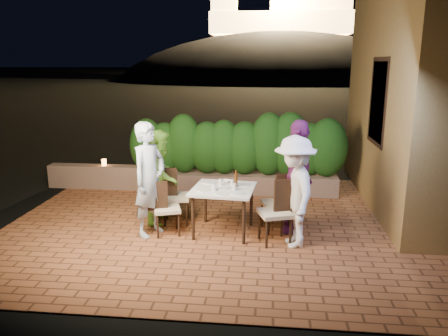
# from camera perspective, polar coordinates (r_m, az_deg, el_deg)

# --- Properties ---
(ground) EXTENTS (400.00, 400.00, 0.00)m
(ground) POSITION_cam_1_polar(r_m,az_deg,el_deg) (7.16, -1.53, -8.53)
(ground) COLOR black
(ground) RESTS_ON ground
(terrace_floor) EXTENTS (7.00, 6.00, 0.15)m
(terrace_floor) POSITION_cam_1_polar(r_m,az_deg,el_deg) (7.65, -1.03, -7.50)
(terrace_floor) COLOR brown
(terrace_floor) RESTS_ON ground
(building_wall) EXTENTS (1.60, 5.00, 5.00)m
(building_wall) POSITION_cam_1_polar(r_m,az_deg,el_deg) (8.99, 24.12, 11.33)
(building_wall) COLOR #A27C40
(building_wall) RESTS_ON ground
(window_pane) EXTENTS (0.08, 1.00, 1.40)m
(window_pane) POSITION_cam_1_polar(r_m,az_deg,el_deg) (8.33, 19.66, 8.17)
(window_pane) COLOR black
(window_pane) RESTS_ON building_wall
(window_frame) EXTENTS (0.06, 1.15, 1.55)m
(window_frame) POSITION_cam_1_polar(r_m,az_deg,el_deg) (8.33, 19.60, 8.17)
(window_frame) COLOR black
(window_frame) RESTS_ON building_wall
(planter) EXTENTS (4.20, 0.55, 0.40)m
(planter) POSITION_cam_1_polar(r_m,az_deg,el_deg) (9.24, 1.57, -1.93)
(planter) COLOR brown
(planter) RESTS_ON ground
(hedge) EXTENTS (4.00, 0.70, 1.10)m
(hedge) POSITION_cam_1_polar(r_m,az_deg,el_deg) (9.07, 1.60, 2.64)
(hedge) COLOR #174111
(hedge) RESTS_ON planter
(parapet) EXTENTS (2.20, 0.30, 0.50)m
(parapet) POSITION_cam_1_polar(r_m,az_deg,el_deg) (9.91, -15.99, -1.08)
(parapet) COLOR brown
(parapet) RESTS_ON ground
(hill) EXTENTS (52.00, 40.00, 22.00)m
(hill) POSITION_cam_1_polar(r_m,az_deg,el_deg) (66.92, 7.05, 7.90)
(hill) COLOR black
(hill) RESTS_ON ground
(fortress) EXTENTS (26.00, 8.00, 8.00)m
(fortress) POSITION_cam_1_polar(r_m,az_deg,el_deg) (67.04, 7.44, 20.32)
(fortress) COLOR #FFCC7A
(fortress) RESTS_ON hill
(dining_table) EXTENTS (1.04, 1.04, 0.75)m
(dining_table) POSITION_cam_1_polar(r_m,az_deg,el_deg) (7.02, -0.09, -5.55)
(dining_table) COLOR white
(dining_table) RESTS_ON ground
(plate_nw) EXTENTS (0.21, 0.21, 0.01)m
(plate_nw) POSITION_cam_1_polar(r_m,az_deg,el_deg) (6.77, -2.73, -2.91)
(plate_nw) COLOR white
(plate_nw) RESTS_ON dining_table
(plate_sw) EXTENTS (0.24, 0.24, 0.01)m
(plate_sw) POSITION_cam_1_polar(r_m,az_deg,el_deg) (7.20, -1.99, -1.87)
(plate_sw) COLOR white
(plate_sw) RESTS_ON dining_table
(plate_ne) EXTENTS (0.25, 0.25, 0.01)m
(plate_ne) POSITION_cam_1_polar(r_m,az_deg,el_deg) (6.63, 1.67, -3.27)
(plate_ne) COLOR white
(plate_ne) RESTS_ON dining_table
(plate_se) EXTENTS (0.21, 0.21, 0.01)m
(plate_se) POSITION_cam_1_polar(r_m,az_deg,el_deg) (7.07, 2.45, -2.20)
(plate_se) COLOR white
(plate_se) RESTS_ON dining_table
(plate_centre) EXTENTS (0.25, 0.25, 0.01)m
(plate_centre) POSITION_cam_1_polar(r_m,az_deg,el_deg) (6.88, -0.38, -2.62)
(plate_centre) COLOR white
(plate_centre) RESTS_ON dining_table
(plate_front) EXTENTS (0.23, 0.23, 0.01)m
(plate_front) POSITION_cam_1_polar(r_m,az_deg,el_deg) (6.60, -0.30, -3.34)
(plate_front) COLOR white
(plate_front) RESTS_ON dining_table
(glass_nw) EXTENTS (0.07, 0.07, 0.11)m
(glass_nw) POSITION_cam_1_polar(r_m,az_deg,el_deg) (6.74, -1.28, -2.54)
(glass_nw) COLOR silver
(glass_nw) RESTS_ON dining_table
(glass_sw) EXTENTS (0.06, 0.06, 0.10)m
(glass_sw) POSITION_cam_1_polar(r_m,az_deg,el_deg) (7.05, -0.47, -1.84)
(glass_sw) COLOR silver
(glass_sw) RESTS_ON dining_table
(glass_ne) EXTENTS (0.06, 0.06, 0.11)m
(glass_ne) POSITION_cam_1_polar(r_m,az_deg,el_deg) (6.79, 1.34, -2.45)
(glass_ne) COLOR silver
(glass_ne) RESTS_ON dining_table
(glass_se) EXTENTS (0.06, 0.06, 0.10)m
(glass_se) POSITION_cam_1_polar(r_m,az_deg,el_deg) (7.02, 1.09, -1.90)
(glass_se) COLOR silver
(glass_se) RESTS_ON dining_table
(beer_bottle) EXTENTS (0.05, 0.05, 0.28)m
(beer_bottle) POSITION_cam_1_polar(r_m,az_deg,el_deg) (6.92, 1.56, -1.39)
(beer_bottle) COLOR #49270C
(beer_bottle) RESTS_ON dining_table
(bowl) EXTENTS (0.20, 0.20, 0.04)m
(bowl) POSITION_cam_1_polar(r_m,az_deg,el_deg) (7.22, 0.25, -1.73)
(bowl) COLOR white
(bowl) RESTS_ON dining_table
(chair_left_front) EXTENTS (0.51, 0.51, 0.88)m
(chair_left_front) POSITION_cam_1_polar(r_m,az_deg,el_deg) (7.01, -7.47, -5.17)
(chair_left_front) COLOR black
(chair_left_front) RESTS_ON ground
(chair_left_back) EXTENTS (0.50, 0.50, 0.96)m
(chair_left_back) POSITION_cam_1_polar(r_m,az_deg,el_deg) (7.46, -6.27, -3.60)
(chair_left_back) COLOR black
(chair_left_back) RESTS_ON ground
(chair_right_front) EXTENTS (0.58, 0.58, 0.98)m
(chair_right_front) POSITION_cam_1_polar(r_m,az_deg,el_deg) (6.65, 6.68, -5.69)
(chair_right_front) COLOR black
(chair_right_front) RESTS_ON ground
(chair_right_back) EXTENTS (0.55, 0.55, 0.94)m
(chair_right_back) POSITION_cam_1_polar(r_m,az_deg,el_deg) (7.14, 6.85, -4.49)
(chair_right_back) COLOR black
(chair_right_back) RESTS_ON ground
(diner_blue) EXTENTS (0.67, 0.78, 1.81)m
(diner_blue) POSITION_cam_1_polar(r_m,az_deg,el_deg) (6.91, -9.73, -1.48)
(diner_blue) COLOR #A1BAD0
(diner_blue) RESTS_ON ground
(diner_green) EXTENTS (0.62, 0.78, 1.59)m
(diner_green) POSITION_cam_1_polar(r_m,az_deg,el_deg) (7.49, -8.18, -1.09)
(diner_green) COLOR #84D341
(diner_green) RESTS_ON ground
(diner_white) EXTENTS (0.80, 1.17, 1.67)m
(diner_white) POSITION_cam_1_polar(r_m,az_deg,el_deg) (6.49, 9.19, -3.09)
(diner_white) COLOR white
(diner_white) RESTS_ON ground
(diner_purple) EXTENTS (0.63, 1.13, 1.83)m
(diner_purple) POSITION_cam_1_polar(r_m,az_deg,el_deg) (7.04, 9.69, -1.10)
(diner_purple) COLOR #7A2870
(diner_purple) RESTS_ON ground
(parapet_lamp) EXTENTS (0.10, 0.10, 0.14)m
(parapet_lamp) POSITION_cam_1_polar(r_m,az_deg,el_deg) (9.79, -15.40, 0.71)
(parapet_lamp) COLOR orange
(parapet_lamp) RESTS_ON parapet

